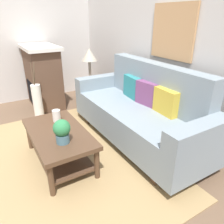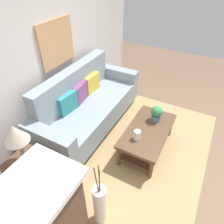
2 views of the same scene
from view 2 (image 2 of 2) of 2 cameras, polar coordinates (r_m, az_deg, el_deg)
The scene contains 17 objects.
ground_plane at distance 3.39m, azimuth 15.95°, elevation -12.58°, with size 8.95×8.95×0.00m, color brown.
wall_back at distance 3.39m, azimuth -16.79°, elevation 16.04°, with size 4.95×0.10×2.70m, color silver.
area_rug at distance 3.44m, azimuth 7.92°, elevation -9.81°, with size 2.84×2.04×0.01m, color #A38456.
couch at distance 3.57m, azimuth -6.90°, elevation 1.66°, with size 2.25×0.84×1.08m.
throw_pillow_teal at distance 3.28m, azimuth -12.46°, elevation 2.50°, with size 0.36×0.12×0.32m, color teal.
throw_pillow_plum at distance 3.50m, azimuth -8.92°, elevation 5.51°, with size 0.36×0.12×0.32m, color #7A4270.
throw_pillow_mustard at distance 3.74m, azimuth -5.79°, elevation 8.12°, with size 0.36×0.12×0.32m, color gold.
coffee_table at distance 3.22m, azimuth 9.90°, elevation -6.33°, with size 1.10×0.60×0.43m.
tabletop_vase at distance 2.92m, azimuth 7.10°, elevation -6.41°, with size 0.10×0.10×0.15m, color white.
potted_plant_tabletop at distance 3.24m, azimuth 12.42°, elevation -0.31°, with size 0.18×0.18×0.26m.
side_table at distance 2.95m, azimuth -21.72°, elevation -16.02°, with size 0.44×0.44×0.56m, color #513826.
table_lamp at distance 2.44m, azimuth -25.59°, elevation -5.94°, with size 0.28×0.28×0.57m.
floor_vase at distance 2.51m, azimuth -3.37°, elevation -24.79°, with size 0.15×0.15×0.63m, color white.
floor_vase_branch_a at distance 2.09m, azimuth -3.60°, elevation -18.18°, with size 0.01×0.01×0.36m, color brown.
floor_vase_branch_b at distance 2.08m, azimuth -4.48°, elevation -18.58°, with size 0.01×0.01×0.36m, color brown.
floor_vase_branch_c at distance 2.07m, azimuth -3.61°, elevation -18.98°, with size 0.01×0.01×0.36m, color brown.
framed_painting at distance 3.36m, azimuth -15.26°, elevation 18.18°, with size 0.72×0.03×0.69m, color tan.
Camera 2 is at (-2.22, -0.16, 2.55)m, focal length 32.46 mm.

